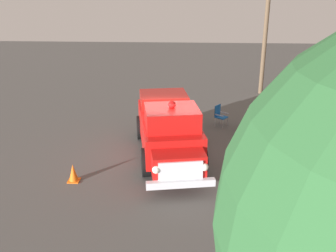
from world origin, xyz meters
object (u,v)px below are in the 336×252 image
(classic_hot_rod, at_px, (276,129))
(lawn_chair_by_car, at_px, (220,114))
(vintage_fire_truck, at_px, (169,128))
(lawn_chair_spare, at_px, (323,168))
(spectator_standing, at_px, (301,165))
(traffic_cone, at_px, (73,173))
(utility_pole, at_px, (265,35))
(spectator_seated, at_px, (183,114))
(lawn_chair_near_truck, at_px, (181,115))

(classic_hot_rod, height_order, lawn_chair_by_car, classic_hot_rod)
(classic_hot_rod, xyz_separation_m, lawn_chair_by_car, (2.20, -2.22, -0.16))
(vintage_fire_truck, distance_m, lawn_chair_by_car, 4.28)
(classic_hot_rod, xyz_separation_m, lawn_chair_spare, (-0.94, 3.30, -0.16))
(classic_hot_rod, height_order, spectator_standing, spectator_standing)
(traffic_cone, bearing_deg, utility_pole, -125.85)
(lawn_chair_by_car, bearing_deg, utility_pole, -116.73)
(classic_hot_rod, relative_size, lawn_chair_by_car, 4.30)
(spectator_standing, bearing_deg, spectator_seated, -55.43)
(classic_hot_rod, height_order, traffic_cone, classic_hot_rod)
(vintage_fire_truck, relative_size, lawn_chair_spare, 6.11)
(lawn_chair_near_truck, xyz_separation_m, lawn_chair_spare, (-4.97, 5.23, 0.00))
(classic_hot_rod, distance_m, utility_pole, 8.61)
(lawn_chair_near_truck, bearing_deg, classic_hot_rod, 154.36)
(lawn_chair_by_car, distance_m, spectator_standing, 6.46)
(vintage_fire_truck, bearing_deg, utility_pole, -118.86)
(lawn_chair_spare, xyz_separation_m, spectator_standing, (0.95, 0.55, 0.37))
(lawn_chair_by_car, relative_size, traffic_cone, 1.61)
(lawn_chair_spare, distance_m, spectator_standing, 1.16)
(utility_pole, bearing_deg, traffic_cone, 54.15)
(lawn_chair_by_car, relative_size, lawn_chair_spare, 1.00)
(spectator_standing, bearing_deg, lawn_chair_near_truck, -55.15)
(classic_hot_rod, distance_m, lawn_chair_by_car, 3.12)
(classic_hot_rod, bearing_deg, spectator_standing, 89.94)
(vintage_fire_truck, bearing_deg, lawn_chair_by_car, -122.16)
(spectator_seated, bearing_deg, vintage_fire_truck, 80.76)
(vintage_fire_truck, distance_m, spectator_standing, 5.10)
(vintage_fire_truck, xyz_separation_m, classic_hot_rod, (-4.45, -1.37, -0.45))
(classic_hot_rod, bearing_deg, vintage_fire_truck, 17.15)
(spectator_seated, bearing_deg, utility_pole, -126.92)
(traffic_cone, bearing_deg, classic_hot_rod, -154.94)
(lawn_chair_near_truck, relative_size, lawn_chair_spare, 1.00)
(lawn_chair_by_car, xyz_separation_m, utility_pole, (-2.97, -5.89, 2.96))
(classic_hot_rod, height_order, lawn_chair_spare, classic_hot_rod)
(lawn_chair_by_car, distance_m, lawn_chair_spare, 6.34)
(vintage_fire_truck, bearing_deg, lawn_chair_spare, 160.37)
(lawn_chair_by_car, bearing_deg, vintage_fire_truck, 57.84)
(spectator_seated, bearing_deg, spectator_standing, 124.57)
(classic_hot_rod, distance_m, lawn_chair_near_truck, 4.47)
(lawn_chair_near_truck, distance_m, spectator_standing, 7.05)
(lawn_chair_near_truck, height_order, spectator_standing, spectator_standing)
(vintage_fire_truck, relative_size, classic_hot_rod, 1.42)
(spectator_seated, xyz_separation_m, spectator_standing, (-3.93, 5.70, 0.27))
(lawn_chair_near_truck, height_order, lawn_chair_by_car, same)
(lawn_chair_spare, bearing_deg, spectator_standing, 30.06)
(lawn_chair_spare, height_order, spectator_seated, spectator_seated)
(lawn_chair_near_truck, xyz_separation_m, spectator_standing, (-4.03, 5.78, 0.37))
(lawn_chair_spare, distance_m, spectator_seated, 7.09)
(lawn_chair_near_truck, distance_m, traffic_cone, 6.63)
(spectator_seated, xyz_separation_m, traffic_cone, (3.75, 5.44, -0.39))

